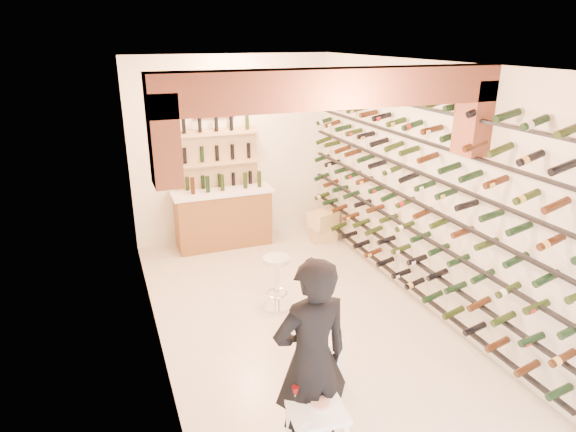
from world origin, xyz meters
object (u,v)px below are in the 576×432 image
(back_counter, at_px, (223,216))
(crate_lower, at_px, (323,234))
(wine_rack, at_px, (405,191))
(tasting_table, at_px, (316,419))
(person, at_px, (311,360))
(white_stool, at_px, (319,356))
(chrome_barstool, at_px, (277,279))

(back_counter, distance_m, crate_lower, 1.80)
(wine_rack, bearing_deg, back_counter, 124.66)
(tasting_table, xyz_separation_m, person, (0.05, 0.23, 0.40))
(back_counter, bearing_deg, tasting_table, -95.39)
(back_counter, relative_size, white_stool, 3.53)
(wine_rack, distance_m, tasting_table, 3.44)
(wine_rack, bearing_deg, white_stool, -145.25)
(person, xyz_separation_m, chrome_barstool, (0.56, 2.42, -0.51))
(tasting_table, distance_m, chrome_barstool, 2.72)
(white_stool, relative_size, crate_lower, 1.08)
(person, height_order, chrome_barstool, person)
(tasting_table, distance_m, crate_lower, 5.05)
(wine_rack, relative_size, person, 3.04)
(tasting_table, xyz_separation_m, chrome_barstool, (0.61, 2.65, -0.11))
(wine_rack, distance_m, crate_lower, 2.62)
(back_counter, relative_size, tasting_table, 2.13)
(tasting_table, relative_size, person, 0.42)
(white_stool, bearing_deg, person, -118.91)
(back_counter, bearing_deg, crate_lower, -14.77)
(crate_lower, bearing_deg, tasting_table, -115.53)
(person, relative_size, chrome_barstool, 2.53)
(chrome_barstool, bearing_deg, wine_rack, -10.07)
(person, bearing_deg, tasting_table, 74.25)
(white_stool, bearing_deg, back_counter, 91.19)
(wine_rack, distance_m, white_stool, 2.50)
(wine_rack, relative_size, crate_lower, 12.78)
(person, distance_m, crate_lower, 4.88)
(white_stool, distance_m, crate_lower, 3.78)
(tasting_table, relative_size, crate_lower, 1.79)
(person, distance_m, chrome_barstool, 2.54)
(wine_rack, bearing_deg, person, -136.71)
(wine_rack, bearing_deg, crate_lower, 93.41)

